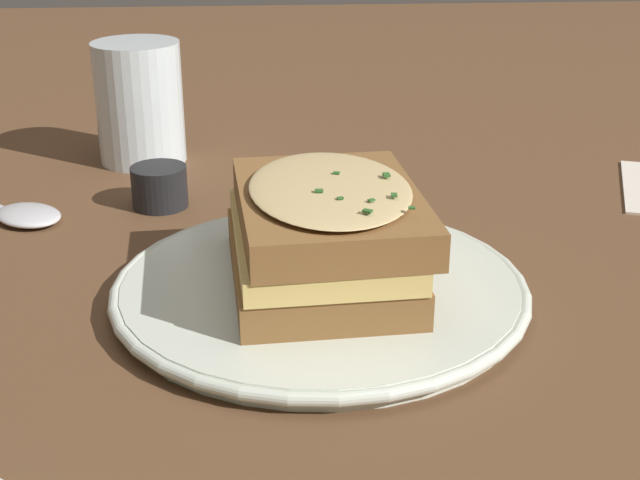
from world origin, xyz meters
The scene contains 6 objects.
ground_plane centered at (0.00, 0.00, 0.00)m, with size 2.40×2.40×0.00m, color brown.
dinner_plate centered at (-0.01, -0.02, 0.01)m, with size 0.26×0.26×0.01m.
sandwich centered at (-0.01, -0.02, 0.05)m, with size 0.16×0.12×0.07m.
water_glass centered at (0.28, 0.13, 0.05)m, with size 0.08×0.08×0.11m, color silver.
spoon centered at (0.14, 0.21, 0.00)m, with size 0.13×0.14×0.01m.
condiment_pot centered at (0.16, 0.10, 0.02)m, with size 0.04×0.04×0.03m, color black.
Camera 1 is at (-0.52, 0.02, 0.26)m, focal length 50.00 mm.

